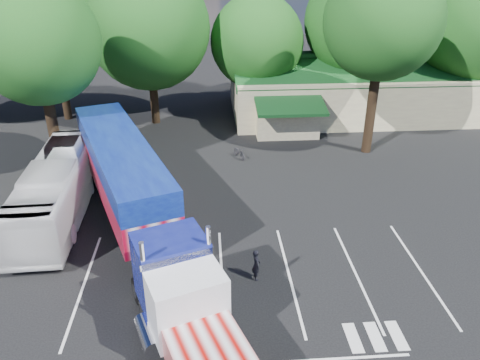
{
  "coord_description": "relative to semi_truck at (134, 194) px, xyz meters",
  "views": [
    {
      "loc": [
        -0.42,
        -23.48,
        14.07
      ],
      "look_at": [
        1.3,
        0.37,
        2.0
      ],
      "focal_mm": 35.0,
      "sensor_mm": 36.0,
      "label": 1
    }
  ],
  "objects": [
    {
      "name": "tree_row_e",
      "position": [
        17.34,
        20.08,
        5.43
      ],
      "size": [
        9.6,
        9.6,
        12.9
      ],
      "color": "black",
      "rests_on": "ground"
    },
    {
      "name": "bicycle",
      "position": [
        6.14,
        10.08,
        -2.23
      ],
      "size": [
        1.16,
        1.75,
        0.87
      ],
      "primitive_type": "imported",
      "rotation": [
        0.0,
        0.0,
        0.39
      ],
      "color": "black",
      "rests_on": "ground"
    },
    {
      "name": "tour_bus",
      "position": [
        -4.75,
        2.84,
        -0.98
      ],
      "size": [
        3.23,
        12.12,
        3.35
      ],
      "primitive_type": "imported",
      "rotation": [
        0.0,
        0.0,
        0.03
      ],
      "color": "silver",
      "rests_on": "ground"
    },
    {
      "name": "tree_near_right",
      "position": [
        15.84,
        10.58,
        6.8
      ],
      "size": [
        8.0,
        8.0,
        13.5
      ],
      "color": "black",
      "rests_on": "ground"
    },
    {
      "name": "silver_sedan",
      "position": [
        16.34,
        15.83,
        -2.04
      ],
      "size": [
        3.89,
        1.81,
        1.23
      ],
      "primitive_type": "imported",
      "rotation": [
        0.0,
        0.0,
        1.43
      ],
      "color": "#929499",
      "rests_on": "ground"
    },
    {
      "name": "semi_truck",
      "position": [
        0.0,
        0.0,
        0.0
      ],
      "size": [
        10.34,
        21.99,
        4.7
      ],
      "rotation": [
        0.0,
        0.0,
        0.35
      ],
      "color": "black",
      "rests_on": "ground"
    },
    {
      "name": "tree_row_f",
      "position": [
        27.34,
        18.88,
        5.13
      ],
      "size": [
        10.4,
        10.4,
        13.0
      ],
      "color": "black",
      "rests_on": "ground"
    },
    {
      "name": "tree_row_c",
      "position": [
        -0.66,
        18.28,
        5.38
      ],
      "size": [
        10.0,
        10.0,
        13.05
      ],
      "color": "black",
      "rests_on": "ground"
    },
    {
      "name": "woman",
      "position": [
        5.94,
        -3.92,
        -1.87
      ],
      "size": [
        0.44,
        0.61,
        1.59
      ],
      "primitive_type": "imported",
      "rotation": [
        0.0,
        0.0,
        1.67
      ],
      "color": "black",
      "rests_on": "ground"
    },
    {
      "name": "event_hall",
      "position": [
        18.08,
        19.89,
        -0.45
      ],
      "size": [
        24.2,
        14.12,
        5.55
      ],
      "color": "beige",
      "rests_on": "ground"
    },
    {
      "name": "tree_row_d",
      "position": [
        8.34,
        19.58,
        3.92
      ],
      "size": [
        8.0,
        8.0,
        10.6
      ],
      "color": "black",
      "rests_on": "ground"
    },
    {
      "name": "tree_row_b",
      "position": [
        -8.66,
        19.88,
        4.47
      ],
      "size": [
        8.4,
        8.4,
        11.35
      ],
      "color": "black",
      "rests_on": "ground"
    },
    {
      "name": "ground",
      "position": [
        4.34,
        2.08,
        -2.66
      ],
      "size": [
        120.0,
        120.0,
        0.0
      ],
      "primitive_type": "plane",
      "color": "black",
      "rests_on": "ground"
    },
    {
      "name": "tree_near_left",
      "position": [
        -6.16,
        8.08,
        6.15
      ],
      "size": [
        7.6,
        7.6,
        12.65
      ],
      "color": "black",
      "rests_on": "ground"
    }
  ]
}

